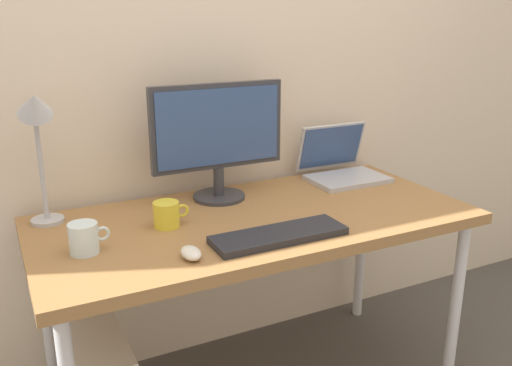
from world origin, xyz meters
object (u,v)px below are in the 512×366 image
Objects in this scene: keyboard at (279,235)px; mouse at (191,253)px; glass_cup at (84,238)px; laptop at (340,165)px; coffee_mug at (167,214)px; desk at (256,231)px; monitor at (218,134)px; desk_lamp at (37,126)px.

keyboard is 0.30m from mouse.
keyboard is at bearing 2.27° from mouse.
laptop is at bearing 14.87° from glass_cup.
coffee_mug is (-0.84, -0.21, -0.01)m from laptop.
mouse is at bearing -144.77° from desk.
keyboard is 4.89× the size of mouse.
laptop is (0.57, 0.02, -0.19)m from monitor.
glass_cup is (0.07, -0.28, -0.29)m from desk_lamp.
monitor is 0.61m from laptop.
monitor reaches higher than keyboard.
monitor is 1.17× the size of keyboard.
glass_cup reaches higher than mouse.
monitor is at bearing 92.27° from keyboard.
glass_cup reaches higher than coffee_mug.
mouse is at bearing -177.73° from keyboard.
desk_lamp is (-0.62, 0.00, 0.09)m from monitor.
keyboard is (0.64, -0.45, -0.33)m from desk_lamp.
desk_lamp is at bearing 152.21° from coffee_mug.
desk_lamp is at bearing 104.17° from glass_cup.
desk_lamp reaches higher than desk.
glass_cup is (-1.13, -0.30, -0.01)m from laptop.
desk_lamp is at bearing 126.61° from mouse.
monitor is 0.51m from keyboard.
desk is 12.55× the size of glass_cup.
glass_cup is at bearing -75.83° from desk_lamp.
mouse is at bearing -121.62° from monitor.
monitor is 1.62× the size of laptop.
mouse is (-0.30, -0.01, 0.01)m from keyboard.
coffee_mug is at bearing 137.67° from keyboard.
desk_lamp is 3.88× the size of coffee_mug.
keyboard is at bearing -42.33° from coffee_mug.
laptop is 0.73m from keyboard.
coffee_mug is 0.30m from glass_cup.
desk_lamp reaches higher than laptop.
keyboard is at bearing -87.73° from monitor.
glass_cup is (-0.55, -0.28, -0.20)m from monitor.
coffee_mug reaches higher than desk.
mouse is (0.34, -0.46, -0.32)m from desk_lamp.
glass_cup is (-0.27, 0.18, 0.03)m from mouse.
mouse is at bearing -33.45° from glass_cup.
desk is 17.08× the size of mouse.
laptop is 0.87m from coffee_mug.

